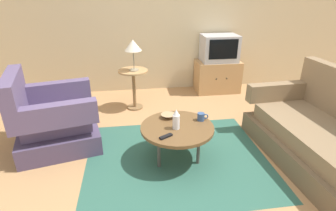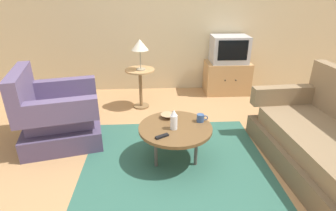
# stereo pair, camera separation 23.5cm
# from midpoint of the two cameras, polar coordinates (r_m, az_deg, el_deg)

# --- Properties ---
(ground_plane) EXTENTS (16.00, 16.00, 0.00)m
(ground_plane) POSITION_cam_midpoint_polar(r_m,az_deg,el_deg) (3.10, 5.65, -11.31)
(ground_plane) COLOR #AD7F51
(back_wall) EXTENTS (9.00, 0.12, 2.70)m
(back_wall) POSITION_cam_midpoint_polar(r_m,az_deg,el_deg) (4.89, 2.07, 18.95)
(back_wall) COLOR #CCB78E
(back_wall) RESTS_ON ground
(area_rug) EXTENTS (2.01, 1.72, 0.00)m
(area_rug) POSITION_cam_midpoint_polar(r_m,az_deg,el_deg) (3.10, 3.69, -11.23)
(area_rug) COLOR #2D5B4C
(area_rug) RESTS_ON ground
(armchair) EXTENTS (1.07, 1.05, 0.93)m
(armchair) POSITION_cam_midpoint_polar(r_m,az_deg,el_deg) (3.52, -20.89, -2.30)
(armchair) COLOR #4B3E5C
(armchair) RESTS_ON ground
(couch) EXTENTS (1.02, 1.94, 0.96)m
(couch) POSITION_cam_midpoint_polar(r_m,az_deg,el_deg) (3.25, 33.74, -7.61)
(couch) COLOR brown
(couch) RESTS_ON ground
(coffee_table) EXTENTS (0.79, 0.79, 0.41)m
(coffee_table) POSITION_cam_midpoint_polar(r_m,az_deg,el_deg) (2.90, 3.89, -5.08)
(coffee_table) COLOR brown
(coffee_table) RESTS_ON ground
(side_table) EXTENTS (0.45, 0.45, 0.62)m
(side_table) POSITION_cam_midpoint_polar(r_m,az_deg,el_deg) (4.18, -4.31, 5.28)
(side_table) COLOR tan
(side_table) RESTS_ON ground
(tv_stand) EXTENTS (0.78, 0.49, 0.56)m
(tv_stand) POSITION_cam_midpoint_polar(r_m,az_deg,el_deg) (4.97, 13.70, 5.77)
(tv_stand) COLOR tan
(tv_stand) RESTS_ON ground
(television) EXTENTS (0.62, 0.44, 0.46)m
(television) POSITION_cam_midpoint_polar(r_m,az_deg,el_deg) (4.84, 14.29, 11.49)
(television) COLOR #B7B7BC
(television) RESTS_ON tv_stand
(table_lamp) EXTENTS (0.25, 0.25, 0.46)m
(table_lamp) POSITION_cam_midpoint_polar(r_m,az_deg,el_deg) (4.01, -4.30, 12.54)
(table_lamp) COLOR #9E937A
(table_lamp) RESTS_ON side_table
(vase) EXTENTS (0.08, 0.08, 0.22)m
(vase) POSITION_cam_midpoint_polar(r_m,az_deg,el_deg) (2.79, 3.66, -3.07)
(vase) COLOR white
(vase) RESTS_ON coffee_table
(mug) EXTENTS (0.13, 0.08, 0.09)m
(mug) POSITION_cam_midpoint_polar(r_m,az_deg,el_deg) (3.00, 9.19, -2.67)
(mug) COLOR #335184
(mug) RESTS_ON coffee_table
(bowl) EXTENTS (0.17, 0.17, 0.04)m
(bowl) POSITION_cam_midpoint_polar(r_m,az_deg,el_deg) (3.06, 2.17, -2.27)
(bowl) COLOR tan
(bowl) RESTS_ON coffee_table
(tv_remote_dark) EXTENTS (0.14, 0.11, 0.02)m
(tv_remote_dark) POSITION_cam_midpoint_polar(r_m,az_deg,el_deg) (2.68, 1.23, -6.60)
(tv_remote_dark) COLOR black
(tv_remote_dark) RESTS_ON coffee_table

